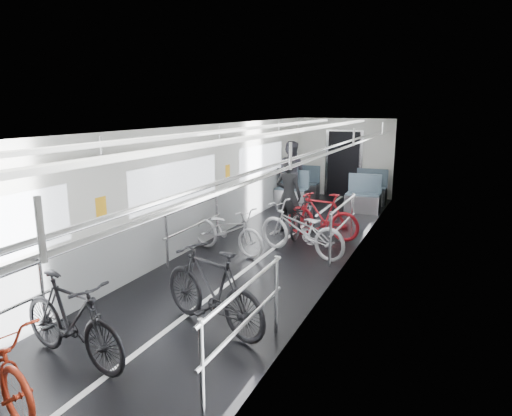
{
  "coord_description": "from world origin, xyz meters",
  "views": [
    {
      "loc": [
        3.14,
        -6.97,
        2.76
      ],
      "look_at": [
        0.0,
        0.21,
        1.0
      ],
      "focal_mm": 32.0,
      "sensor_mm": 36.0,
      "label": 1
    }
  ],
  "objects_px": {
    "bike_left_mid": "(72,320)",
    "bike_aisle": "(304,216)",
    "person_standing": "(289,195)",
    "bike_right_mid": "(301,230)",
    "bike_left_far": "(228,230)",
    "bike_right_near": "(212,288)",
    "person_seated": "(290,173)",
    "bike_right_far": "(322,216)"
  },
  "relations": [
    {
      "from": "bike_left_mid",
      "to": "bike_aisle",
      "type": "distance_m",
      "value": 5.95
    },
    {
      "from": "person_standing",
      "to": "bike_right_mid",
      "type": "bearing_deg",
      "value": 124.97
    },
    {
      "from": "bike_left_far",
      "to": "bike_aisle",
      "type": "xyz_separation_m",
      "value": [
        0.95,
        1.8,
        -0.03
      ]
    },
    {
      "from": "bike_right_near",
      "to": "bike_right_mid",
      "type": "height_order",
      "value": "bike_right_near"
    },
    {
      "from": "bike_left_mid",
      "to": "person_standing",
      "type": "xyz_separation_m",
      "value": [
        0.35,
        6.0,
        0.32
      ]
    },
    {
      "from": "bike_left_mid",
      "to": "person_seated",
      "type": "bearing_deg",
      "value": 13.55
    },
    {
      "from": "bike_right_near",
      "to": "bike_aisle",
      "type": "bearing_deg",
      "value": -157.51
    },
    {
      "from": "bike_right_near",
      "to": "person_standing",
      "type": "height_order",
      "value": "person_standing"
    },
    {
      "from": "bike_left_mid",
      "to": "bike_right_far",
      "type": "relative_size",
      "value": 1.02
    },
    {
      "from": "bike_left_mid",
      "to": "person_seated",
      "type": "distance_m",
      "value": 8.83
    },
    {
      "from": "bike_right_far",
      "to": "bike_aisle",
      "type": "distance_m",
      "value": 0.46
    },
    {
      "from": "bike_right_near",
      "to": "person_standing",
      "type": "bearing_deg",
      "value": -152.72
    },
    {
      "from": "bike_left_far",
      "to": "person_standing",
      "type": "relative_size",
      "value": 1.04
    },
    {
      "from": "bike_left_mid",
      "to": "person_standing",
      "type": "bearing_deg",
      "value": 6.31
    },
    {
      "from": "bike_left_far",
      "to": "bike_right_mid",
      "type": "relative_size",
      "value": 0.91
    },
    {
      "from": "bike_left_far",
      "to": "person_standing",
      "type": "distance_m",
      "value": 2.01
    },
    {
      "from": "bike_right_far",
      "to": "bike_right_mid",
      "type": "bearing_deg",
      "value": 5.22
    },
    {
      "from": "bike_right_mid",
      "to": "person_seated",
      "type": "distance_m",
      "value": 4.61
    },
    {
      "from": "bike_left_mid",
      "to": "bike_left_far",
      "type": "bearing_deg",
      "value": 12.44
    },
    {
      "from": "bike_left_far",
      "to": "bike_right_near",
      "type": "distance_m",
      "value": 3.06
    },
    {
      "from": "bike_left_mid",
      "to": "bike_right_far",
      "type": "height_order",
      "value": "bike_left_mid"
    },
    {
      "from": "bike_right_mid",
      "to": "bike_right_far",
      "type": "distance_m",
      "value": 1.25
    },
    {
      "from": "bike_aisle",
      "to": "bike_right_far",
      "type": "bearing_deg",
      "value": -13.75
    },
    {
      "from": "bike_left_far",
      "to": "person_seated",
      "type": "relative_size",
      "value": 0.95
    },
    {
      "from": "bike_right_mid",
      "to": "bike_right_far",
      "type": "height_order",
      "value": "bike_right_far"
    },
    {
      "from": "bike_right_far",
      "to": "person_standing",
      "type": "height_order",
      "value": "person_standing"
    },
    {
      "from": "bike_aisle",
      "to": "bike_right_mid",
      "type": "bearing_deg",
      "value": -74.23
    },
    {
      "from": "bike_right_far",
      "to": "bike_left_mid",
      "type": "bearing_deg",
      "value": -3.14
    },
    {
      "from": "bike_aisle",
      "to": "person_seated",
      "type": "xyz_separation_m",
      "value": [
        -1.35,
        2.9,
        0.48
      ]
    },
    {
      "from": "bike_left_mid",
      "to": "bike_right_far",
      "type": "bearing_deg",
      "value": -1.97
    },
    {
      "from": "bike_right_near",
      "to": "bike_right_mid",
      "type": "bearing_deg",
      "value": -162.58
    },
    {
      "from": "bike_right_near",
      "to": "bike_left_mid",
      "type": "bearing_deg",
      "value": -18.91
    },
    {
      "from": "bike_aisle",
      "to": "person_standing",
      "type": "bearing_deg",
      "value": 166.67
    },
    {
      "from": "bike_aisle",
      "to": "person_seated",
      "type": "bearing_deg",
      "value": 115.65
    },
    {
      "from": "bike_left_far",
      "to": "person_standing",
      "type": "xyz_separation_m",
      "value": [
        0.55,
        1.9,
        0.38
      ]
    },
    {
      "from": "person_seated",
      "to": "bike_aisle",
      "type": "bearing_deg",
      "value": 112.23
    },
    {
      "from": "bike_left_mid",
      "to": "bike_right_far",
      "type": "distance_m",
      "value": 5.91
    },
    {
      "from": "bike_right_near",
      "to": "bike_aisle",
      "type": "distance_m",
      "value": 4.61
    },
    {
      "from": "bike_left_far",
      "to": "person_seated",
      "type": "bearing_deg",
      "value": 18.88
    },
    {
      "from": "bike_right_mid",
      "to": "person_seated",
      "type": "bearing_deg",
      "value": -141.84
    },
    {
      "from": "bike_right_mid",
      "to": "bike_right_far",
      "type": "relative_size",
      "value": 1.14
    },
    {
      "from": "bike_left_mid",
      "to": "person_standing",
      "type": "relative_size",
      "value": 1.01
    }
  ]
}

